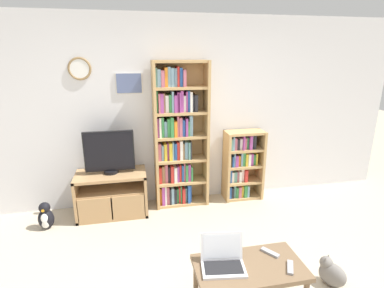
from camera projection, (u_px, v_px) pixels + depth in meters
The scene contains 11 objects.
wall_back at pixel (169, 113), 4.17m from camera, with size 6.78×0.09×2.60m.
tv_stand at pixel (112, 194), 4.00m from camera, with size 0.91×0.49×0.58m.
television at pixel (109, 152), 3.86m from camera, with size 0.63×0.18×0.57m.
bookshelf_tall at pixel (177, 137), 4.10m from camera, with size 0.74×0.30×2.02m.
bookshelf_short at pixel (241, 165), 4.42m from camera, with size 0.57×0.30×1.03m.
coffee_table at pixel (249, 272), 2.40m from camera, with size 0.88×0.47×0.47m.
laptop at pixel (223, 259), 2.37m from camera, with size 0.37×0.31×0.24m.
remote_near_laptop at pixel (270, 253), 2.53m from camera, with size 0.13×0.16×0.02m.
remote_far_from_laptop at pixel (290, 267), 2.35m from camera, with size 0.11×0.16×0.02m.
cat at pixel (331, 273), 2.80m from camera, with size 0.41×0.39×0.28m.
penguin_figurine at pixel (46, 217), 3.70m from camera, with size 0.19×0.17×0.35m.
Camera 1 is at (-0.53, -1.85, 2.09)m, focal length 28.00 mm.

